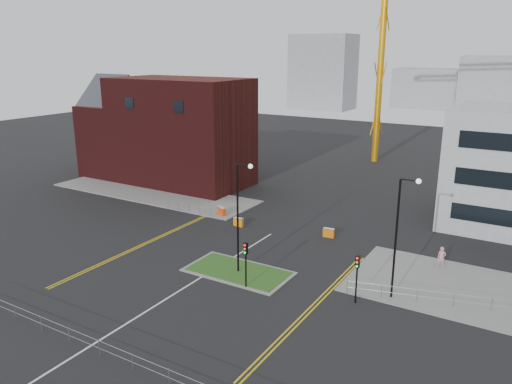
% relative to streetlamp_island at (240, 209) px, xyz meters
% --- Properties ---
extents(ground, '(200.00, 200.00, 0.00)m').
position_rel_streetlamp_island_xyz_m(ground, '(-2.22, -8.00, -5.41)').
color(ground, black).
rests_on(ground, ground).
extents(pavement_left, '(28.00, 8.00, 0.12)m').
position_rel_streetlamp_island_xyz_m(pavement_left, '(-22.22, 14.00, -5.35)').
color(pavement_left, slate).
rests_on(pavement_left, ground).
extents(island_kerb, '(8.60, 4.60, 0.08)m').
position_rel_streetlamp_island_xyz_m(island_kerb, '(-0.22, 0.00, -5.37)').
color(island_kerb, slate).
rests_on(island_kerb, ground).
extents(grass_island, '(8.00, 4.00, 0.12)m').
position_rel_streetlamp_island_xyz_m(grass_island, '(-0.22, 0.00, -5.35)').
color(grass_island, '#22511B').
rests_on(grass_island, ground).
extents(brick_building, '(24.20, 10.07, 14.24)m').
position_rel_streetlamp_island_xyz_m(brick_building, '(-25.19, 20.00, 1.44)').
color(brick_building, '#3F0F10').
rests_on(brick_building, ground).
extents(streetlamp_island, '(1.46, 0.36, 9.18)m').
position_rel_streetlamp_island_xyz_m(streetlamp_island, '(0.00, 0.00, 0.00)').
color(streetlamp_island, black).
rests_on(streetlamp_island, ground).
extents(streetlamp_right_near, '(1.46, 0.36, 9.18)m').
position_rel_streetlamp_island_xyz_m(streetlamp_right_near, '(12.00, 2.00, 0.00)').
color(streetlamp_right_near, black).
rests_on(streetlamp_right_near, ground).
extents(traffic_light_island, '(0.28, 0.33, 3.65)m').
position_rel_streetlamp_island_xyz_m(traffic_light_island, '(1.78, -2.02, -2.85)').
color(traffic_light_island, black).
rests_on(traffic_light_island, ground).
extents(traffic_light_right, '(0.28, 0.33, 3.65)m').
position_rel_streetlamp_island_xyz_m(traffic_light_right, '(9.78, -0.02, -2.85)').
color(traffic_light_right, black).
rests_on(traffic_light_right, ground).
extents(railing_front, '(24.05, 0.05, 1.10)m').
position_rel_streetlamp_island_xyz_m(railing_front, '(-2.22, -14.00, -4.63)').
color(railing_front, gray).
rests_on(railing_front, ground).
extents(railing_left, '(6.05, 0.05, 1.10)m').
position_rel_streetlamp_island_xyz_m(railing_left, '(-13.22, 10.00, -4.67)').
color(railing_left, gray).
rests_on(railing_left, ground).
extents(railing_right, '(19.05, 5.05, 1.10)m').
position_rel_streetlamp_island_xyz_m(railing_right, '(18.28, 3.50, -4.63)').
color(railing_right, gray).
rests_on(railing_right, ground).
extents(centre_line, '(0.15, 30.00, 0.01)m').
position_rel_streetlamp_island_xyz_m(centre_line, '(-2.22, -6.00, -5.41)').
color(centre_line, silver).
rests_on(centre_line, ground).
extents(yellow_left_a, '(0.12, 24.00, 0.01)m').
position_rel_streetlamp_island_xyz_m(yellow_left_a, '(-11.22, 2.00, -5.41)').
color(yellow_left_a, gold).
rests_on(yellow_left_a, ground).
extents(yellow_left_b, '(0.12, 24.00, 0.01)m').
position_rel_streetlamp_island_xyz_m(yellow_left_b, '(-10.92, 2.00, -5.41)').
color(yellow_left_b, gold).
rests_on(yellow_left_b, ground).
extents(yellow_right_a, '(0.12, 20.00, 0.01)m').
position_rel_streetlamp_island_xyz_m(yellow_right_a, '(7.28, -2.00, -5.41)').
color(yellow_right_a, gold).
rests_on(yellow_right_a, ground).
extents(yellow_right_b, '(0.12, 20.00, 0.01)m').
position_rel_streetlamp_island_xyz_m(yellow_right_b, '(7.58, -2.00, -5.41)').
color(yellow_right_b, gold).
rests_on(yellow_right_b, ground).
extents(skyline_a, '(18.00, 12.00, 22.00)m').
position_rel_streetlamp_island_xyz_m(skyline_a, '(-42.22, 112.00, 5.59)').
color(skyline_a, gray).
rests_on(skyline_a, ground).
extents(skyline_b, '(24.00, 12.00, 16.00)m').
position_rel_streetlamp_island_xyz_m(skyline_b, '(7.78, 122.00, 2.59)').
color(skyline_b, gray).
rests_on(skyline_b, ground).
extents(skyline_d, '(30.00, 12.00, 12.00)m').
position_rel_streetlamp_island_xyz_m(skyline_d, '(-10.22, 132.00, 0.59)').
color(skyline_d, gray).
rests_on(skyline_d, ground).
extents(pedestrian, '(0.75, 0.58, 1.82)m').
position_rel_streetlamp_island_xyz_m(pedestrian, '(13.77, 9.41, -4.50)').
color(pedestrian, pink).
rests_on(pedestrian, ground).
extents(barrier_left, '(1.24, 0.85, 1.00)m').
position_rel_streetlamp_island_xyz_m(barrier_left, '(-9.61, 11.11, -4.87)').
color(barrier_left, '#E5400C').
rests_on(barrier_left, ground).
extents(barrier_mid, '(1.07, 0.39, 0.89)m').
position_rel_streetlamp_island_xyz_m(barrier_mid, '(-6.22, 9.30, -4.93)').
color(barrier_mid, orange).
rests_on(barrier_mid, ground).
extents(barrier_right, '(1.11, 0.45, 0.91)m').
position_rel_streetlamp_island_xyz_m(barrier_right, '(2.99, 11.13, -4.92)').
color(barrier_right, orange).
rests_on(barrier_right, ground).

